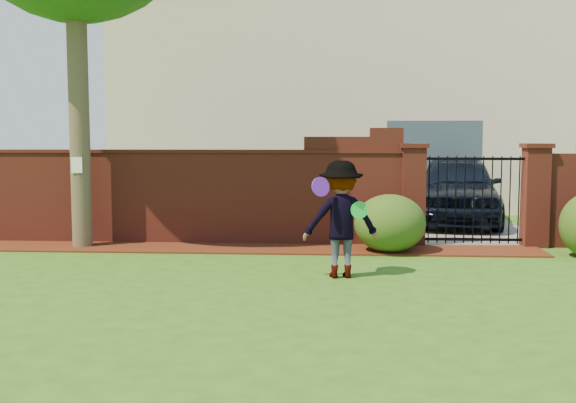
# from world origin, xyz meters

# --- Properties ---
(ground) EXTENTS (80.00, 80.00, 0.01)m
(ground) POSITION_xyz_m (0.00, 0.00, -0.01)
(ground) COLOR #2E5A16
(ground) RESTS_ON ground
(mulch_bed) EXTENTS (11.10, 1.08, 0.03)m
(mulch_bed) POSITION_xyz_m (-0.95, 3.34, 0.01)
(mulch_bed) COLOR #3B170A
(mulch_bed) RESTS_ON ground
(brick_wall) EXTENTS (8.70, 0.31, 2.16)m
(brick_wall) POSITION_xyz_m (-2.01, 4.00, 0.93)
(brick_wall) COLOR maroon
(brick_wall) RESTS_ON ground
(pillar_left) EXTENTS (0.50, 0.50, 1.88)m
(pillar_left) POSITION_xyz_m (2.40, 4.00, 0.96)
(pillar_left) COLOR maroon
(pillar_left) RESTS_ON ground
(pillar_right) EXTENTS (0.50, 0.50, 1.88)m
(pillar_right) POSITION_xyz_m (4.60, 4.00, 0.96)
(pillar_right) COLOR maroon
(pillar_right) RESTS_ON ground
(iron_gate) EXTENTS (1.78, 0.03, 1.60)m
(iron_gate) POSITION_xyz_m (3.50, 4.00, 0.85)
(iron_gate) COLOR black
(iron_gate) RESTS_ON ground
(driveway) EXTENTS (3.20, 8.00, 0.01)m
(driveway) POSITION_xyz_m (3.50, 8.00, 0.01)
(driveway) COLOR slate
(driveway) RESTS_ON ground
(house) EXTENTS (12.40, 6.40, 6.30)m
(house) POSITION_xyz_m (1.00, 12.00, 3.16)
(house) COLOR beige
(house) RESTS_ON ground
(car) EXTENTS (2.53, 4.87, 1.59)m
(car) POSITION_xyz_m (3.76, 7.12, 0.79)
(car) COLOR black
(car) RESTS_ON ground
(paper_notice) EXTENTS (0.20, 0.01, 0.28)m
(paper_notice) POSITION_xyz_m (-3.60, 3.21, 1.50)
(paper_notice) COLOR white
(paper_notice) RESTS_ON tree
(shrub_left) EXTENTS (1.24, 1.24, 1.01)m
(shrub_left) POSITION_xyz_m (1.92, 3.20, 0.51)
(shrub_left) COLOR #204615
(shrub_left) RESTS_ON ground
(man) EXTENTS (1.15, 0.77, 1.67)m
(man) POSITION_xyz_m (1.04, 1.04, 0.83)
(man) COLOR gray
(man) RESTS_ON ground
(frisbee_purple) EXTENTS (0.27, 0.21, 0.27)m
(frisbee_purple) POSITION_xyz_m (0.76, 0.74, 1.32)
(frisbee_purple) COLOR #671FC4
(frisbee_purple) RESTS_ON man
(frisbee_green) EXTENTS (0.25, 0.11, 0.25)m
(frisbee_green) POSITION_xyz_m (1.30, 0.94, 0.98)
(frisbee_green) COLOR green
(frisbee_green) RESTS_ON man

